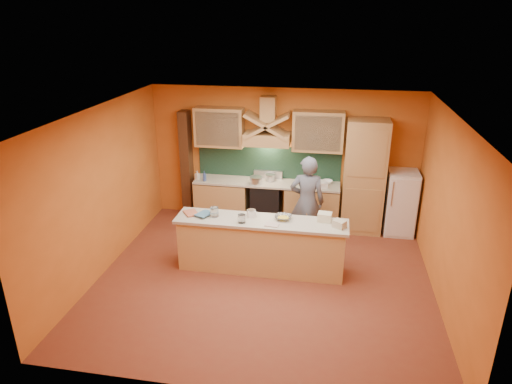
% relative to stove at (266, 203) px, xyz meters
% --- Properties ---
extents(floor, '(5.50, 5.00, 0.01)m').
position_rel_stove_xyz_m(floor, '(0.30, -2.20, -0.45)').
color(floor, brown).
rests_on(floor, ground).
extents(ceiling, '(5.50, 5.00, 0.01)m').
position_rel_stove_xyz_m(ceiling, '(0.30, -2.20, 2.35)').
color(ceiling, white).
rests_on(ceiling, wall_back).
extents(wall_back, '(5.50, 0.02, 2.80)m').
position_rel_stove_xyz_m(wall_back, '(0.30, 0.30, 0.95)').
color(wall_back, orange).
rests_on(wall_back, floor).
extents(wall_front, '(5.50, 0.02, 2.80)m').
position_rel_stove_xyz_m(wall_front, '(0.30, -4.70, 0.95)').
color(wall_front, orange).
rests_on(wall_front, floor).
extents(wall_left, '(0.02, 5.00, 2.80)m').
position_rel_stove_xyz_m(wall_left, '(-2.45, -2.20, 0.95)').
color(wall_left, orange).
rests_on(wall_left, floor).
extents(wall_right, '(0.02, 5.00, 2.80)m').
position_rel_stove_xyz_m(wall_right, '(3.05, -2.20, 0.95)').
color(wall_right, orange).
rests_on(wall_right, floor).
extents(base_cabinet_left, '(1.10, 0.60, 0.86)m').
position_rel_stove_xyz_m(base_cabinet_left, '(-0.95, 0.00, -0.02)').
color(base_cabinet_left, tan).
rests_on(base_cabinet_left, floor).
extents(base_cabinet_right, '(1.10, 0.60, 0.86)m').
position_rel_stove_xyz_m(base_cabinet_right, '(0.95, 0.00, -0.02)').
color(base_cabinet_right, tan).
rests_on(base_cabinet_right, floor).
extents(counter_top, '(3.00, 0.62, 0.04)m').
position_rel_stove_xyz_m(counter_top, '(-0.00, 0.00, 0.45)').
color(counter_top, beige).
rests_on(counter_top, base_cabinet_left).
extents(stove, '(0.60, 0.58, 0.90)m').
position_rel_stove_xyz_m(stove, '(0.00, 0.00, 0.00)').
color(stove, black).
rests_on(stove, floor).
extents(backsplash, '(3.00, 0.03, 0.70)m').
position_rel_stove_xyz_m(backsplash, '(-0.00, 0.28, 0.80)').
color(backsplash, '#163124').
rests_on(backsplash, wall_back).
extents(range_hood, '(0.92, 0.50, 0.24)m').
position_rel_stove_xyz_m(range_hood, '(0.00, 0.05, 1.37)').
color(range_hood, tan).
rests_on(range_hood, wall_back).
extents(hood_chimney, '(0.30, 0.30, 0.50)m').
position_rel_stove_xyz_m(hood_chimney, '(0.00, 0.15, 1.95)').
color(hood_chimney, tan).
rests_on(hood_chimney, wall_back).
extents(upper_cabinet_left, '(1.00, 0.35, 0.80)m').
position_rel_stove_xyz_m(upper_cabinet_left, '(-1.00, 0.12, 1.55)').
color(upper_cabinet_left, tan).
rests_on(upper_cabinet_left, wall_back).
extents(upper_cabinet_right, '(1.00, 0.35, 0.80)m').
position_rel_stove_xyz_m(upper_cabinet_right, '(1.00, 0.12, 1.55)').
color(upper_cabinet_right, tan).
rests_on(upper_cabinet_right, wall_back).
extents(pantry_column, '(0.80, 0.60, 2.30)m').
position_rel_stove_xyz_m(pantry_column, '(1.95, 0.00, 0.70)').
color(pantry_column, tan).
rests_on(pantry_column, floor).
extents(fridge, '(0.58, 0.60, 1.30)m').
position_rel_stove_xyz_m(fridge, '(2.70, 0.00, 0.20)').
color(fridge, white).
rests_on(fridge, floor).
extents(trim_column_left, '(0.20, 0.30, 2.30)m').
position_rel_stove_xyz_m(trim_column_left, '(-1.75, 0.15, 0.70)').
color(trim_column_left, '#472816').
rests_on(trim_column_left, floor).
extents(island_body, '(2.80, 0.55, 0.88)m').
position_rel_stove_xyz_m(island_body, '(0.20, -1.90, -0.01)').
color(island_body, '#E1B873').
rests_on(island_body, floor).
extents(island_top, '(2.90, 0.62, 0.05)m').
position_rel_stove_xyz_m(island_top, '(0.20, -1.90, 0.47)').
color(island_top, beige).
rests_on(island_top, island_body).
extents(person, '(0.67, 0.45, 1.78)m').
position_rel_stove_xyz_m(person, '(0.89, -0.86, 0.44)').
color(person, slate).
rests_on(person, floor).
extents(pot_large, '(0.26, 0.26, 0.15)m').
position_rel_stove_xyz_m(pot_large, '(-0.20, -0.15, 0.52)').
color(pot_large, silver).
rests_on(pot_large, stove).
extents(pot_small, '(0.21, 0.21, 0.14)m').
position_rel_stove_xyz_m(pot_small, '(0.07, 0.07, 0.52)').
color(pot_small, silver).
rests_on(pot_small, stove).
extents(soap_bottle_a, '(0.11, 0.11, 0.18)m').
position_rel_stove_xyz_m(soap_bottle_a, '(-1.45, -0.09, 0.56)').
color(soap_bottle_a, beige).
rests_on(soap_bottle_a, counter_top).
extents(soap_bottle_b, '(0.08, 0.08, 0.21)m').
position_rel_stove_xyz_m(soap_bottle_b, '(-1.27, -0.17, 0.58)').
color(soap_bottle_b, '#33498D').
rests_on(soap_bottle_b, counter_top).
extents(bowl_back, '(0.22, 0.22, 0.07)m').
position_rel_stove_xyz_m(bowl_back, '(1.24, 0.12, 0.50)').
color(bowl_back, white).
rests_on(bowl_back, counter_top).
extents(dish_rack, '(0.38, 0.34, 0.11)m').
position_rel_stove_xyz_m(dish_rack, '(1.07, -0.11, 0.53)').
color(dish_rack, white).
rests_on(dish_rack, counter_top).
extents(book_lower, '(0.34, 0.35, 0.03)m').
position_rel_stove_xyz_m(book_lower, '(-1.12, -1.92, 0.51)').
color(book_lower, '#BF6344').
rests_on(book_lower, island_top).
extents(book_upper, '(0.32, 0.35, 0.02)m').
position_rel_stove_xyz_m(book_upper, '(-0.88, -1.85, 0.53)').
color(book_upper, teal).
rests_on(book_upper, island_top).
extents(jar_large, '(0.19, 0.19, 0.16)m').
position_rel_stove_xyz_m(jar_large, '(-0.61, -1.89, 0.57)').
color(jar_large, silver).
rests_on(jar_large, island_top).
extents(jar_small, '(0.16, 0.16, 0.14)m').
position_rel_stove_xyz_m(jar_small, '(-0.10, -2.05, 0.57)').
color(jar_small, silver).
rests_on(jar_small, island_top).
extents(kitchen_scale, '(0.17, 0.17, 0.11)m').
position_rel_stove_xyz_m(kitchen_scale, '(0.02, -1.79, 0.55)').
color(kitchen_scale, white).
rests_on(kitchen_scale, island_top).
extents(mixing_bowl, '(0.29, 0.29, 0.07)m').
position_rel_stove_xyz_m(mixing_bowl, '(0.56, -1.81, 0.53)').
color(mixing_bowl, silver).
rests_on(mixing_bowl, island_top).
extents(cloth, '(0.24, 0.19, 0.01)m').
position_rel_stove_xyz_m(cloth, '(0.41, -2.06, 0.50)').
color(cloth, '#C5A9A2').
rests_on(cloth, island_top).
extents(grocery_bag_a, '(0.24, 0.20, 0.15)m').
position_rel_stove_xyz_m(grocery_bag_a, '(1.25, -1.75, 0.57)').
color(grocery_bag_a, beige).
rests_on(grocery_bag_a, island_top).
extents(grocery_bag_b, '(0.25, 0.23, 0.12)m').
position_rel_stove_xyz_m(grocery_bag_b, '(1.49, -1.95, 0.55)').
color(grocery_bag_b, beige).
rests_on(grocery_bag_b, island_top).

